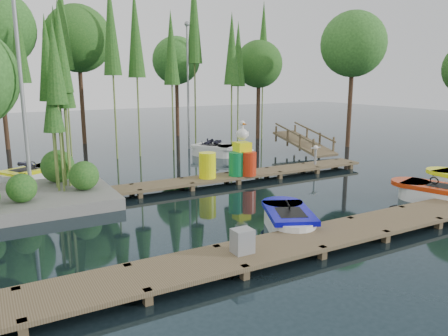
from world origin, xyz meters
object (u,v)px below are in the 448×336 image
boat_red (436,194)px  utility_cabinet (242,241)px  boat_yellow_far (31,175)px  drum_cluster (243,159)px  boat_blue (288,220)px  yellow_barrel (207,165)px

boat_red → utility_cabinet: (-8.40, -1.09, 0.30)m
boat_yellow_far → drum_cluster: 8.63m
boat_blue → boat_red: size_ratio=0.93×
boat_yellow_far → drum_cluster: size_ratio=1.36×
boat_red → drum_cluster: 7.12m
boat_red → drum_cluster: drum_cluster is taller
boat_blue → boat_red: boat_red is taller
boat_yellow_far → boat_blue: bearing=-68.0°
boat_blue → drum_cluster: 5.77m
boat_yellow_far → yellow_barrel: yellow_barrel is taller
boat_red → yellow_barrel: size_ratio=3.11×
utility_cabinet → boat_red: bearing=7.4°
boat_blue → boat_red: 6.02m
yellow_barrel → boat_blue: bearing=-93.2°
boat_red → utility_cabinet: 8.48m
boat_yellow_far → drum_cluster: bearing=-37.5°
boat_blue → drum_cluster: bearing=95.6°
boat_blue → boat_yellow_far: 11.11m
utility_cabinet → yellow_barrel: bearing=68.9°
boat_yellow_far → yellow_barrel: (5.99, -3.98, 0.52)m
yellow_barrel → utility_cabinet: bearing=-111.1°
boat_red → utility_cabinet: boat_red is taller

